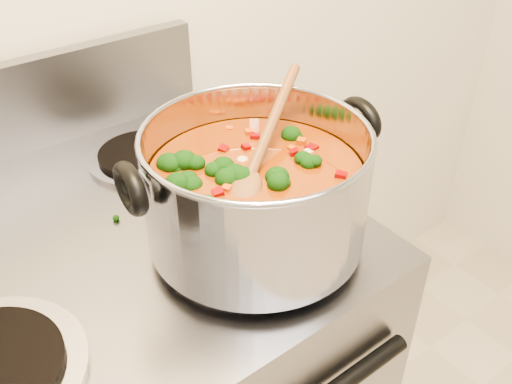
% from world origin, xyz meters
% --- Properties ---
extents(stockpot, '(0.36, 0.30, 0.18)m').
position_xyz_m(stockpot, '(0.15, 1.01, 1.01)').
color(stockpot, '#A7A7AF').
rests_on(stockpot, electric_range).
extents(wooden_spoon, '(0.23, 0.17, 0.09)m').
position_xyz_m(wooden_spoon, '(0.16, 1.02, 1.06)').
color(wooden_spoon, brown).
rests_on(wooden_spoon, stockpot).
extents(cooktop_crumbs, '(0.22, 0.35, 0.01)m').
position_xyz_m(cooktop_crumbs, '(0.07, 1.01, 0.92)').
color(cooktop_crumbs, black).
rests_on(cooktop_crumbs, electric_range).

